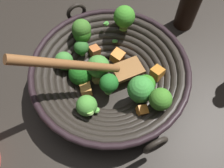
# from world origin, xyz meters

# --- Properties ---
(ground_plane) EXTENTS (4.00, 4.00, 0.00)m
(ground_plane) POSITION_xyz_m (0.00, 0.00, 0.00)
(ground_plane) COLOR #28231E
(wok) EXTENTS (0.38, 0.36, 0.23)m
(wok) POSITION_xyz_m (0.00, -0.00, 0.06)
(wok) COLOR black
(wok) RESTS_ON ground
(soy_sauce_bottle) EXTENTS (0.05, 0.05, 0.18)m
(soy_sauce_bottle) POSITION_xyz_m (-0.04, -0.29, 0.08)
(soy_sauce_bottle) COLOR black
(soy_sauce_bottle) RESTS_ON ground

